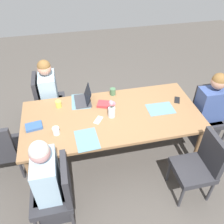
% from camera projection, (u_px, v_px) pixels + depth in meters
% --- Properties ---
extents(ground_plane, '(10.00, 10.00, 0.00)m').
position_uv_depth(ground_plane, '(112.00, 152.00, 3.56)').
color(ground_plane, '#4C4742').
extents(dining_table, '(2.33, 1.09, 0.73)m').
position_uv_depth(dining_table, '(112.00, 119.00, 3.13)').
color(dining_table, olive).
rests_on(dining_table, ground_plane).
extents(chair_head_right_left_near, '(0.44, 0.44, 0.90)m').
position_uv_depth(chair_head_right_left_near, '(208.00, 111.00, 3.51)').
color(chair_head_right_left_near, '#2D2D33').
rests_on(chair_head_right_left_near, ground_plane).
extents(person_head_right_left_near, '(0.40, 0.36, 1.19)m').
position_uv_depth(person_head_right_left_near, '(208.00, 114.00, 3.43)').
color(person_head_right_left_near, '#2D2D33').
rests_on(person_head_right_left_near, ground_plane).
extents(chair_near_left_mid, '(0.44, 0.44, 0.90)m').
position_uv_depth(chair_near_left_mid, '(57.00, 191.00, 2.49)').
color(chair_near_left_mid, '#2D2D33').
rests_on(chair_near_left_mid, ground_plane).
extents(person_near_left_mid, '(0.36, 0.40, 1.19)m').
position_uv_depth(person_near_left_mid, '(50.00, 186.00, 2.50)').
color(person_near_left_mid, '#2D2D33').
rests_on(person_near_left_mid, ground_plane).
extents(chair_far_left_far, '(0.44, 0.44, 0.90)m').
position_uv_depth(chair_far_left_far, '(46.00, 99.00, 3.76)').
color(chair_far_left_far, '#2D2D33').
rests_on(chair_far_left_far, ground_plane).
extents(person_far_left_far, '(0.36, 0.40, 1.19)m').
position_uv_depth(person_far_left_far, '(51.00, 99.00, 3.71)').
color(person_far_left_far, '#2D2D33').
rests_on(person_far_left_far, ground_plane).
extents(chair_head_left_right_near, '(0.44, 0.44, 0.90)m').
position_uv_depth(chair_head_left_right_near, '(0.00, 148.00, 2.95)').
color(chair_head_left_right_near, '#2D2D33').
rests_on(chair_head_left_right_near, ground_plane).
extents(chair_near_right_mid, '(0.44, 0.44, 0.90)m').
position_uv_depth(chair_near_right_mid, '(200.00, 164.00, 2.76)').
color(chair_near_right_mid, '#2D2D33').
rests_on(chair_near_right_mid, ground_plane).
extents(flower_vase, '(0.10, 0.09, 0.25)m').
position_uv_depth(flower_vase, '(112.00, 109.00, 2.99)').
color(flower_vase, silver).
rests_on(flower_vase, dining_table).
extents(placemat_head_right_left_near, '(0.37, 0.27, 0.00)m').
position_uv_depth(placemat_head_right_left_near, '(160.00, 109.00, 3.19)').
color(placemat_head_right_left_near, slate).
rests_on(placemat_head_right_left_near, dining_table).
extents(placemat_near_left_mid, '(0.28, 0.37, 0.00)m').
position_uv_depth(placemat_near_left_mid, '(87.00, 139.00, 2.74)').
color(placemat_near_left_mid, slate).
rests_on(placemat_near_left_mid, dining_table).
extents(placemat_far_left_far, '(0.28, 0.38, 0.00)m').
position_uv_depth(placemat_far_left_far, '(81.00, 101.00, 3.32)').
color(placemat_far_left_far, slate).
rests_on(placemat_far_left_far, dining_table).
extents(laptop_far_left_far, '(0.22, 0.32, 0.21)m').
position_uv_depth(laptop_far_left_far, '(84.00, 99.00, 3.29)').
color(laptop_far_left_far, '#38383D').
rests_on(laptop_far_left_far, dining_table).
extents(coffee_mug_near_left, '(0.08, 0.08, 0.09)m').
position_uv_depth(coffee_mug_near_left, '(58.00, 104.00, 3.20)').
color(coffee_mug_near_left, '#DBC64C').
rests_on(coffee_mug_near_left, dining_table).
extents(coffee_mug_near_right, '(0.08, 0.08, 0.10)m').
position_uv_depth(coffee_mug_near_right, '(113.00, 92.00, 3.42)').
color(coffee_mug_near_right, '#47704C').
rests_on(coffee_mug_near_right, dining_table).
extents(coffee_mug_centre_left, '(0.08, 0.08, 0.09)m').
position_uv_depth(coffee_mug_centre_left, '(56.00, 131.00, 2.79)').
color(coffee_mug_centre_left, white).
rests_on(coffee_mug_centre_left, dining_table).
extents(book_red_cover, '(0.22, 0.17, 0.04)m').
position_uv_depth(book_red_cover, '(34.00, 126.00, 2.89)').
color(book_red_cover, '#335693').
rests_on(book_red_cover, dining_table).
extents(book_blue_cover, '(0.24, 0.20, 0.04)m').
position_uv_depth(book_blue_cover, '(105.00, 104.00, 3.23)').
color(book_blue_cover, '#B73338').
rests_on(book_blue_cover, dining_table).
extents(phone_black, '(0.13, 0.17, 0.01)m').
position_uv_depth(phone_black, '(177.00, 100.00, 3.34)').
color(phone_black, black).
rests_on(phone_black, dining_table).
extents(phone_silver, '(0.14, 0.16, 0.01)m').
position_uv_depth(phone_silver, '(98.00, 120.00, 3.01)').
color(phone_silver, silver).
rests_on(phone_silver, dining_table).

